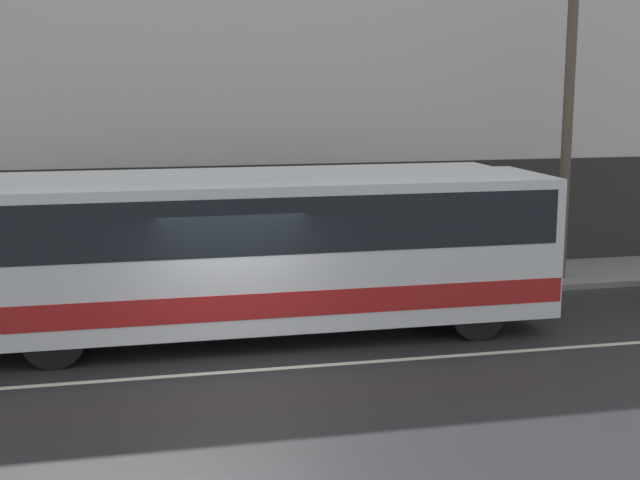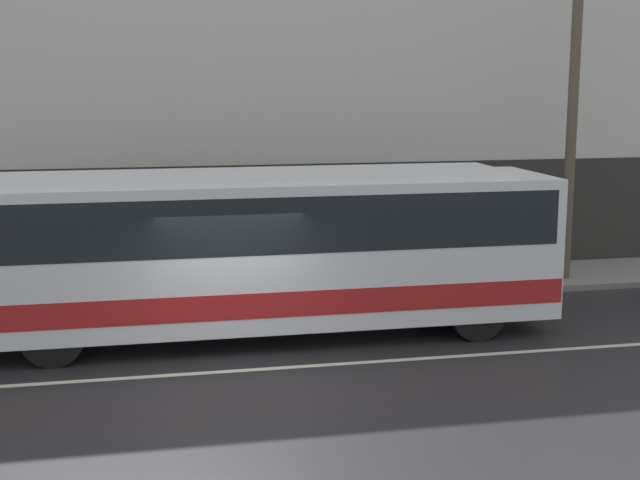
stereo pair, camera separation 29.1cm
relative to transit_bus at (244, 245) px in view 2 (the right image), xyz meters
name	(u,v)px [view 2 (the right image)]	position (x,y,z in m)	size (l,w,h in m)	color
ground_plane	(237,371)	(-0.39, -1.97, -1.73)	(60.00, 60.00, 0.00)	#262628
sidewalk	(210,292)	(-0.39, 3.36, -1.66)	(60.00, 2.65, 0.14)	gray
building_facade	(199,53)	(-0.39, 4.83, 3.59)	(60.00, 0.35, 11.04)	silver
lane_stripe	(237,371)	(-0.39, -1.97, -1.73)	(54.00, 0.14, 0.01)	beige
transit_bus	(244,245)	(0.00, 0.00, 0.00)	(11.53, 2.53, 3.07)	white
utility_pole_near	(571,133)	(7.87, 2.79, 1.79)	(0.24, 0.24, 6.77)	brown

